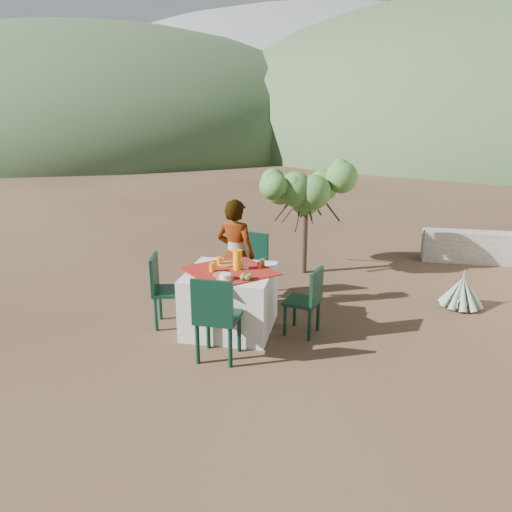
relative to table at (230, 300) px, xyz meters
The scene contains 24 objects.
ground 0.54m from the table, 11.13° to the left, with size 160.00×160.00×0.00m, color #382219.
table is the anchor object (origin of this frame).
chair_far 1.08m from the table, 88.11° to the left, with size 0.52×0.52×0.94m.
chair_near 0.84m from the table, 86.32° to the right, with size 0.46×0.46×0.97m.
chair_left 0.84m from the table, behind, with size 0.51×0.51×0.91m.
chair_right 0.95m from the table, ahead, with size 0.47×0.47×0.83m.
person 0.75m from the table, 96.83° to the left, with size 0.55×0.36×1.51m, color #8C6651.
shrub_tree 2.64m from the table, 73.22° to the left, with size 1.38×1.36×1.63m.
agave 3.22m from the table, 23.58° to the left, with size 0.58×0.59×0.62m.
stone_wall 5.28m from the table, 41.14° to the left, with size 2.60×0.35×0.55m, color gray.
hill_near_left 34.86m from the table, 120.37° to the left, with size 40.00×40.00×16.00m, color #364C2B.
hill_near_right 38.14m from the table, 71.06° to the left, with size 48.00×48.00×20.00m, color #364C2B.
hill_far_center 52.20m from the table, 93.98° to the left, with size 60.00×60.00×24.00m, color slate.
plate_far 0.46m from the table, 113.59° to the left, with size 0.23×0.23×0.01m, color brown.
plate_near 0.43m from the table, 104.90° to the right, with size 0.20×0.20×0.01m, color brown.
glass_far 0.51m from the table, 132.51° to the left, with size 0.06×0.06×0.10m, color orange.
glass_near 0.48m from the table, 158.13° to the right, with size 0.07×0.07×0.11m, color orange.
juice_pitcher 0.51m from the table, 37.25° to the left, with size 0.11×0.11×0.24m, color orange.
bowl_plate 0.50m from the table, 84.66° to the right, with size 0.20×0.20×0.01m, color brown.
white_bowl 0.52m from the table, 84.66° to the right, with size 0.14×0.14×0.05m, color white.
jar_left 0.56m from the table, 23.97° to the left, with size 0.05×0.05×0.08m, color #BF5321.
jar_right 0.61m from the table, 34.15° to the left, with size 0.06×0.06×0.09m, color #BF5321.
napkin_holder 0.47m from the table, 25.95° to the left, with size 0.07×0.04×0.09m, color white.
fruit_cluster 0.56m from the table, 46.54° to the right, with size 0.13×0.12×0.07m.
Camera 1 is at (1.03, -5.59, 2.68)m, focal length 35.00 mm.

